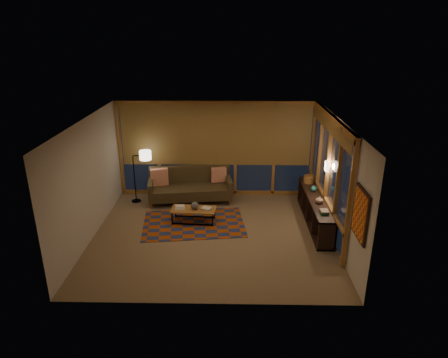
{
  "coord_description": "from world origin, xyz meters",
  "views": [
    {
      "loc": [
        0.43,
        -8.24,
        4.53
      ],
      "look_at": [
        0.26,
        0.3,
        1.28
      ],
      "focal_mm": 32.0,
      "sensor_mm": 36.0,
      "label": 1
    }
  ],
  "objects_px": {
    "bookshelf": "(315,210)",
    "floor_lamp": "(134,177)",
    "coffee_table": "(194,215)",
    "sofa": "(190,186)"
  },
  "relations": [
    {
      "from": "floor_lamp",
      "to": "bookshelf",
      "type": "xyz_separation_m",
      "value": [
        4.7,
        -1.2,
        -0.38
      ]
    },
    {
      "from": "bookshelf",
      "to": "floor_lamp",
      "type": "bearing_deg",
      "value": 165.72
    },
    {
      "from": "floor_lamp",
      "to": "bookshelf",
      "type": "distance_m",
      "value": 4.87
    },
    {
      "from": "coffee_table",
      "to": "bookshelf",
      "type": "relative_size",
      "value": 0.39
    },
    {
      "from": "floor_lamp",
      "to": "bookshelf",
      "type": "bearing_deg",
      "value": -24.92
    },
    {
      "from": "bookshelf",
      "to": "coffee_table",
      "type": "bearing_deg",
      "value": -179.24
    },
    {
      "from": "floor_lamp",
      "to": "sofa",
      "type": "bearing_deg",
      "value": -9.73
    },
    {
      "from": "sofa",
      "to": "floor_lamp",
      "type": "relative_size",
      "value": 1.53
    },
    {
      "from": "coffee_table",
      "to": "bookshelf",
      "type": "xyz_separation_m",
      "value": [
        2.99,
        0.04,
        0.16
      ]
    },
    {
      "from": "floor_lamp",
      "to": "bookshelf",
      "type": "height_order",
      "value": "floor_lamp"
    }
  ]
}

